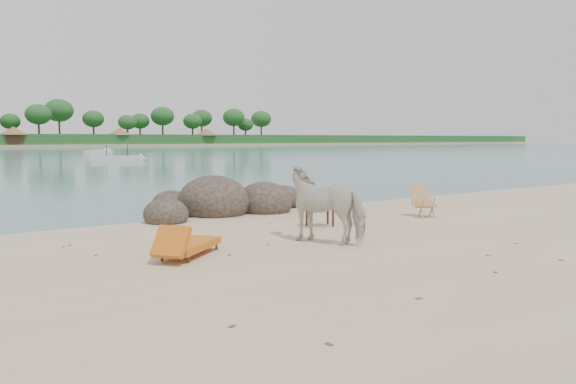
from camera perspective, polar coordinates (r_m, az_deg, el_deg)
name	(u,v)px	position (r m, az deg, el deg)	size (l,w,h in m)	color
boulders	(231,204)	(15.78, -5.84, -1.18)	(6.39, 2.96, 1.44)	#322721
cow	(327,205)	(11.24, 4.01, -1.36)	(0.81, 1.79, 1.51)	silver
side_table	(320,216)	(13.18, 3.25, -2.48)	(0.67, 0.43, 0.54)	black
lounge_chair	(190,242)	(10.08, -9.89, -5.05)	(1.75, 0.61, 0.53)	orange
deck_chair	(427,203)	(15.14, 13.93, -1.05)	(0.53, 0.58, 0.83)	tan
boat_mid	(117,147)	(55.29, -16.99, 4.41)	(5.30, 1.19, 2.59)	silver
boat_far	(98,151)	(79.45, -18.70, 3.92)	(5.97, 1.34, 0.69)	silver
dead_leaves	(310,253)	(10.30, 2.27, -6.21)	(7.72, 7.16, 0.00)	brown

